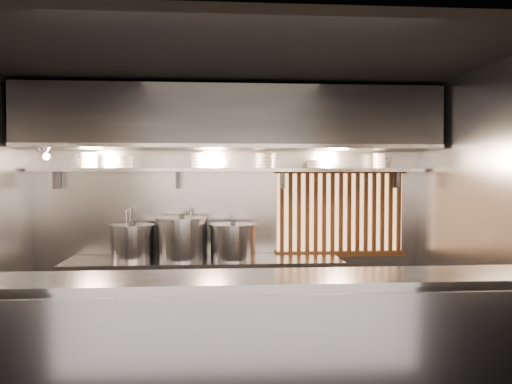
{
  "coord_description": "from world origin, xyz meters",
  "views": [
    {
      "loc": [
        -0.14,
        -4.34,
        1.83
      ],
      "look_at": [
        0.23,
        0.55,
        1.66
      ],
      "focal_mm": 35.0,
      "sensor_mm": 36.0,
      "label": 1
    }
  ],
  "objects": [
    {
      "name": "floor",
      "position": [
        0.0,
        0.0,
        0.0
      ],
      "size": [
        4.5,
        4.5,
        0.0
      ],
      "primitive_type": "plane",
      "color": "black",
      "rests_on": "ground"
    },
    {
      "name": "ceiling",
      "position": [
        0.0,
        0.0,
        2.8
      ],
      "size": [
        4.5,
        4.5,
        0.0
      ],
      "primitive_type": "plane",
      "rotation": [
        3.14,
        0.0,
        0.0
      ],
      "color": "black",
      "rests_on": "wall_back"
    },
    {
      "name": "exhaust_hood",
      "position": [
        0.0,
        1.1,
        2.42
      ],
      "size": [
        4.4,
        0.81,
        0.65
      ],
      "color": "#2D2D30",
      "rests_on": "ceiling"
    },
    {
      "name": "wood_screen",
      "position": [
        1.3,
        1.45,
        1.38
      ],
      "size": [
        1.56,
        0.09,
        1.04
      ],
      "color": "#E9A569",
      "rests_on": "wall_back"
    },
    {
      "name": "pendant_bulb",
      "position": [
        -0.1,
        1.2,
        1.96
      ],
      "size": [
        0.09,
        0.09,
        0.19
      ],
      "color": "#2D2D30",
      "rests_on": "exhaust_hood"
    },
    {
      "name": "bowl_stack_5",
      "position": [
        1.75,
        1.32,
        1.98
      ],
      "size": [
        0.21,
        0.21,
        0.17
      ],
      "color": "white",
      "rests_on": "bowl_shelf"
    },
    {
      "name": "wall_right",
      "position": [
        2.25,
        0.0,
        1.4
      ],
      "size": [
        0.0,
        3.0,
        3.0
      ],
      "primitive_type": "plane",
      "rotation": [
        1.57,
        0.0,
        -1.57
      ],
      "color": "gray",
      "rests_on": "floor"
    },
    {
      "name": "bowl_stack_1",
      "position": [
        -1.19,
        1.32,
        1.97
      ],
      "size": [
        0.22,
        0.22,
        0.13
      ],
      "color": "white",
      "rests_on": "bowl_shelf"
    },
    {
      "name": "faucet_right",
      "position": [
        -0.45,
        1.37,
        1.31
      ],
      "size": [
        0.04,
        0.3,
        0.5
      ],
      "color": "silver",
      "rests_on": "wall_back"
    },
    {
      "name": "serving_counter",
      "position": [
        0.0,
        -0.96,
        0.57
      ],
      "size": [
        4.5,
        0.56,
        1.13
      ],
      "color": "#949499",
      "rests_on": "floor"
    },
    {
      "name": "bowl_stack_0",
      "position": [
        -1.57,
        1.32,
        1.98
      ],
      "size": [
        0.21,
        0.21,
        0.17
      ],
      "color": "white",
      "rests_on": "bowl_shelf"
    },
    {
      "name": "stock_pot_right",
      "position": [
        -0.54,
        1.14,
        1.13
      ],
      "size": [
        0.58,
        0.58,
        0.5
      ],
      "rotation": [
        0.0,
        0.0,
        -0.01
      ],
      "color": "#949499",
      "rests_on": "cooking_bench"
    },
    {
      "name": "bowl_stack_2",
      "position": [
        -0.36,
        1.32,
        1.99
      ],
      "size": [
        0.2,
        0.2,
        0.17
      ],
      "color": "white",
      "rests_on": "bowl_shelf"
    },
    {
      "name": "wall_back",
      "position": [
        0.0,
        1.5,
        1.4
      ],
      "size": [
        4.5,
        0.0,
        4.5
      ],
      "primitive_type": "plane",
      "rotation": [
        1.57,
        0.0,
        0.0
      ],
      "color": "gray",
      "rests_on": "floor"
    },
    {
      "name": "heat_lamp",
      "position": [
        -1.9,
        0.85,
        2.07
      ],
      "size": [
        0.25,
        0.35,
        0.2
      ],
      "color": "#949499",
      "rests_on": "exhaust_hood"
    },
    {
      "name": "bowl_shelf",
      "position": [
        0.0,
        1.32,
        1.88
      ],
      "size": [
        4.4,
        0.34,
        0.04
      ],
      "primitive_type": "cube",
      "color": "#949499",
      "rests_on": "wall_back"
    },
    {
      "name": "bowl_stack_3",
      "position": [
        0.4,
        1.32,
        1.98
      ],
      "size": [
        0.24,
        0.24,
        0.17
      ],
      "color": "white",
      "rests_on": "bowl_shelf"
    },
    {
      "name": "cooking_bench",
      "position": [
        -0.3,
        1.13,
        0.45
      ],
      "size": [
        3.0,
        0.7,
        0.9
      ],
      "primitive_type": "cube",
      "color": "#949499",
      "rests_on": "floor"
    },
    {
      "name": "faucet_left",
      "position": [
        -1.15,
        1.37,
        1.31
      ],
      "size": [
        0.04,
        0.3,
        0.5
      ],
      "color": "silver",
      "rests_on": "wall_back"
    },
    {
      "name": "stock_pot_left",
      "position": [
        -1.09,
        1.18,
        1.09
      ],
      "size": [
        0.59,
        0.59,
        0.42
      ],
      "rotation": [
        0.0,
        0.0,
        0.2
      ],
      "color": "#949499",
      "rests_on": "cooking_bench"
    },
    {
      "name": "stock_pot_mid",
      "position": [
        0.02,
        1.1,
        1.1
      ],
      "size": [
        0.69,
        0.69,
        0.43
      ],
      "rotation": [
        0.0,
        0.0,
        0.42
      ],
      "color": "#949499",
      "rests_on": "cooking_bench"
    },
    {
      "name": "bowl_stack_4",
      "position": [
        0.98,
        1.32,
        1.95
      ],
      "size": [
        0.23,
        0.23,
        0.09
      ],
      "color": "white",
      "rests_on": "bowl_shelf"
    }
  ]
}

